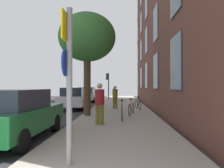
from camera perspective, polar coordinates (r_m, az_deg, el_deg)
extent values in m
plane|color=#332D28|center=(17.09, -9.81, -6.42)|extent=(41.80, 41.80, 0.00)
cube|color=#2D2D30|center=(17.66, -16.52, -6.20)|extent=(7.00, 38.00, 0.01)
cube|color=#9E9389|center=(16.69, 2.08, -6.36)|extent=(4.20, 38.00, 0.12)
cube|color=#384756|center=(8.92, 16.72, 5.51)|extent=(0.06, 1.68, 2.18)
cube|color=#384756|center=(13.81, 11.65, 3.33)|extent=(0.06, 1.68, 2.18)
cube|color=#384756|center=(18.75, 9.25, 2.29)|extent=(0.06, 1.68, 2.18)
cube|color=#384756|center=(23.72, 7.85, 1.68)|extent=(0.06, 1.68, 2.18)
cube|color=#384756|center=(28.70, 6.94, 1.28)|extent=(0.06, 1.68, 2.18)
cube|color=#384756|center=(14.34, 11.62, 15.59)|extent=(0.06, 1.68, 2.18)
cube|color=#384756|center=(19.15, 9.23, 11.44)|extent=(0.06, 1.68, 2.18)
cube|color=#384756|center=(24.04, 7.84, 8.96)|extent=(0.06, 1.68, 2.18)
cube|color=#384756|center=(28.96, 6.93, 7.32)|extent=(0.06, 1.68, 2.18)
cube|color=#384756|center=(20.01, 9.21, 20.02)|extent=(0.06, 1.68, 2.18)
cube|color=#384756|center=(24.73, 7.83, 15.95)|extent=(0.06, 1.68, 2.18)
cube|color=#384756|center=(29.54, 6.92, 13.19)|extent=(0.06, 1.68, 2.18)
cube|color=#384756|center=(30.41, 6.91, 18.79)|extent=(0.06, 1.68, 2.18)
cylinder|color=gray|center=(4.47, -11.34, -0.52)|extent=(0.12, 0.12, 3.23)
cube|color=yellow|center=(4.66, -12.30, 14.75)|extent=(0.03, 0.60, 0.60)
cylinder|color=#14339E|center=(4.52, -12.32, 5.54)|extent=(0.03, 0.56, 0.56)
cylinder|color=black|center=(26.86, -0.92, -0.55)|extent=(0.12, 0.12, 3.29)
cube|color=black|center=(26.90, -1.30, 2.00)|extent=(0.20, 0.24, 0.80)
sphere|color=#4B0707|center=(26.92, -1.54, 2.56)|extent=(0.16, 0.16, 0.16)
sphere|color=orange|center=(26.91, -1.54, 2.00)|extent=(0.16, 0.16, 0.16)
sphere|color=#083E11|center=(26.90, -1.54, 1.45)|extent=(0.16, 0.16, 0.16)
cylinder|color=#4C3823|center=(11.95, -6.67, -0.18)|extent=(0.39, 0.39, 3.40)
ellipsoid|color=#387533|center=(12.26, -6.66, 12.33)|extent=(3.19, 3.19, 2.71)
torus|color=black|center=(11.01, 2.65, -7.25)|extent=(0.04, 0.68, 0.68)
torus|color=black|center=(9.97, 2.69, -7.94)|extent=(0.04, 0.68, 0.68)
cylinder|color=black|center=(10.47, 2.67, -6.57)|extent=(0.05, 0.88, 0.04)
cylinder|color=black|center=(10.22, 2.68, -7.19)|extent=(0.05, 0.53, 0.29)
cylinder|color=black|center=(10.29, 2.67, -5.26)|extent=(0.04, 0.04, 0.28)
cube|color=black|center=(10.28, 2.67, -4.37)|extent=(0.10, 0.24, 0.06)
cylinder|color=#4C4C4C|center=(10.96, 2.65, -4.56)|extent=(0.42, 0.03, 0.03)
torus|color=black|center=(12.84, 5.61, -6.41)|extent=(0.18, 0.62, 0.63)
torus|color=black|center=(11.83, 4.73, -6.91)|extent=(0.18, 0.62, 0.63)
cylinder|color=#C68C19|center=(12.32, 5.19, -5.85)|extent=(0.24, 0.86, 0.04)
cylinder|color=#C68C19|center=(12.07, 4.96, -6.33)|extent=(0.16, 0.52, 0.29)
cylinder|color=#C68C19|center=(12.15, 5.05, -4.79)|extent=(0.04, 0.04, 0.28)
cube|color=black|center=(12.14, 5.05, -4.03)|extent=(0.10, 0.24, 0.06)
cylinder|color=#4C4C4C|center=(12.80, 5.61, -4.21)|extent=(0.42, 0.12, 0.03)
torus|color=black|center=(15.59, 6.60, -5.34)|extent=(0.15, 0.65, 0.65)
torus|color=black|center=(14.66, 7.49, -5.64)|extent=(0.15, 0.65, 0.65)
cylinder|color=black|center=(15.11, 7.03, -4.81)|extent=(0.18, 0.81, 0.04)
cylinder|color=black|center=(14.88, 7.26, -5.19)|extent=(0.13, 0.50, 0.27)
cylinder|color=black|center=(14.95, 7.16, -3.91)|extent=(0.04, 0.04, 0.28)
cube|color=black|center=(14.95, 7.16, -3.30)|extent=(0.10, 0.24, 0.06)
cylinder|color=#4C4C4C|center=(15.55, 6.60, -3.49)|extent=(0.42, 0.10, 0.03)
cylinder|color=olive|center=(9.02, -3.93, -8.17)|extent=(0.16, 0.16, 0.85)
cylinder|color=olive|center=(9.00, -2.71, -8.18)|extent=(0.16, 0.16, 0.85)
cylinder|color=maroon|center=(8.94, -3.32, -3.45)|extent=(0.46, 0.46, 0.64)
sphere|color=tan|center=(8.93, -3.32, -0.53)|extent=(0.23, 0.23, 0.23)
cylinder|color=olive|center=(15.53, 0.50, -5.07)|extent=(0.15, 0.15, 0.81)
cylinder|color=olive|center=(15.52, 1.17, -5.07)|extent=(0.15, 0.15, 0.81)
cylinder|color=olive|center=(15.49, 0.83, -2.46)|extent=(0.50, 0.50, 0.61)
sphere|color=tan|center=(15.48, 0.83, -0.85)|extent=(0.22, 0.22, 0.22)
cylinder|color=#26262D|center=(20.33, 0.37, -4.09)|extent=(0.14, 0.14, 0.76)
cylinder|color=#26262D|center=(20.33, 0.85, -4.09)|extent=(0.14, 0.14, 0.76)
cylinder|color=#26262D|center=(20.30, 0.61, -2.21)|extent=(0.49, 0.49, 0.57)
sphere|color=tan|center=(20.29, 0.61, -1.05)|extent=(0.21, 0.21, 0.21)
cube|color=#19662D|center=(7.54, -23.93, -8.56)|extent=(1.77, 4.31, 0.70)
cube|color=#2D3847|center=(7.29, -24.66, -3.70)|extent=(1.48, 2.42, 0.60)
cylinder|color=black|center=(9.15, -24.50, -9.35)|extent=(0.22, 0.64, 0.64)
cylinder|color=black|center=(8.56, -14.96, -10.00)|extent=(0.22, 0.64, 0.64)
cylinder|color=black|center=(6.05, -23.08, -13.93)|extent=(0.22, 0.64, 0.64)
cube|color=silver|center=(16.32, -10.07, -4.30)|extent=(1.92, 4.13, 0.70)
cube|color=#1E232D|center=(16.09, -10.22, -2.03)|extent=(1.58, 2.33, 0.60)
cylinder|color=black|center=(17.80, -11.72, -5.12)|extent=(0.22, 0.64, 0.64)
cylinder|color=black|center=(17.47, -6.50, -5.21)|extent=(0.22, 0.64, 0.64)
cylinder|color=black|center=(15.29, -14.16, -5.85)|extent=(0.22, 0.64, 0.64)
cylinder|color=black|center=(14.90, -8.09, -6.00)|extent=(0.22, 0.64, 0.64)
cube|color=#B7B7BC|center=(23.63, -6.62, -3.16)|extent=(1.86, 4.26, 0.70)
cube|color=#384756|center=(23.40, -6.70, -1.60)|extent=(1.55, 2.39, 0.60)
cylinder|color=black|center=(25.13, -8.01, -3.81)|extent=(0.22, 0.64, 0.64)
cylinder|color=black|center=(24.88, -4.21, -3.85)|extent=(0.22, 0.64, 0.64)
cylinder|color=black|center=(22.47, -9.29, -4.19)|extent=(0.22, 0.64, 0.64)
cylinder|color=black|center=(22.19, -5.04, -4.24)|extent=(0.22, 0.64, 0.64)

